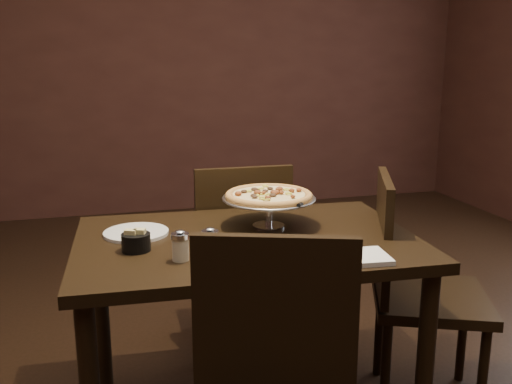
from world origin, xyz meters
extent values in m
cube|color=black|center=(0.00, 3.51, 1.40)|extent=(6.00, 0.02, 2.80)
cube|color=black|center=(-0.06, 0.07, 0.77)|extent=(1.32, 0.92, 0.04)
cylinder|color=black|center=(0.49, -0.32, 0.38)|extent=(0.06, 0.06, 0.75)
cylinder|color=black|center=(-0.61, 0.46, 0.38)|extent=(0.06, 0.06, 0.75)
cylinder|color=black|center=(0.53, 0.40, 0.38)|extent=(0.06, 0.06, 0.75)
cylinder|color=silver|center=(0.06, 0.18, 0.80)|extent=(0.13, 0.13, 0.01)
cylinder|color=silver|center=(0.06, 0.18, 0.85)|extent=(0.03, 0.03, 0.10)
cylinder|color=silver|center=(0.06, 0.18, 0.90)|extent=(0.09, 0.09, 0.01)
cylinder|color=#98989D|center=(0.06, 0.18, 0.91)|extent=(0.37, 0.37, 0.01)
torus|color=#98989D|center=(0.06, 0.18, 0.91)|extent=(0.37, 0.37, 0.01)
cylinder|color=#9F6A2F|center=(0.06, 0.18, 0.92)|extent=(0.34, 0.34, 0.01)
torus|color=#9F6A2F|center=(0.06, 0.18, 0.92)|extent=(0.35, 0.35, 0.03)
cylinder|color=#D8B476|center=(0.06, 0.18, 0.93)|extent=(0.29, 0.29, 0.01)
cylinder|color=beige|center=(-0.34, -0.11, 0.83)|extent=(0.06, 0.06, 0.08)
cylinder|color=silver|center=(-0.34, -0.11, 0.88)|extent=(0.06, 0.06, 0.02)
ellipsoid|color=silver|center=(-0.34, -0.11, 0.89)|extent=(0.03, 0.03, 0.01)
cylinder|color=maroon|center=(-0.23, -0.10, 0.83)|extent=(0.05, 0.05, 0.07)
cylinder|color=silver|center=(-0.23, -0.10, 0.88)|extent=(0.06, 0.06, 0.02)
ellipsoid|color=silver|center=(-0.23, -0.10, 0.89)|extent=(0.03, 0.03, 0.01)
cylinder|color=black|center=(-0.47, 0.03, 0.83)|extent=(0.10, 0.10, 0.06)
cube|color=#D4C37A|center=(-0.49, 0.03, 0.84)|extent=(0.05, 0.04, 0.07)
cube|color=#D4C37A|center=(-0.46, 0.03, 0.84)|extent=(0.05, 0.04, 0.07)
cube|color=white|center=(0.26, -0.27, 0.80)|extent=(0.17, 0.17, 0.02)
cylinder|color=white|center=(-0.46, 0.22, 0.80)|extent=(0.25, 0.25, 0.01)
cylinder|color=white|center=(-0.01, -0.20, 0.80)|extent=(0.26, 0.26, 0.01)
cone|color=silver|center=(0.15, 0.05, 0.91)|extent=(0.14, 0.14, 0.00)
cylinder|color=black|center=(0.15, 0.05, 0.92)|extent=(0.08, 0.10, 0.02)
cube|color=black|center=(0.05, 0.73, 0.46)|extent=(0.46, 0.46, 0.04)
cube|color=black|center=(0.05, 0.53, 0.74)|extent=(0.45, 0.04, 0.48)
cylinder|color=black|center=(0.24, 0.91, 0.22)|extent=(0.04, 0.04, 0.44)
cylinder|color=black|center=(-0.13, 0.92, 0.22)|extent=(0.04, 0.04, 0.44)
cylinder|color=black|center=(0.23, 0.55, 0.22)|extent=(0.04, 0.04, 0.44)
cylinder|color=black|center=(-0.14, 0.55, 0.22)|extent=(0.04, 0.04, 0.44)
cube|color=black|center=(-0.14, -0.52, 0.75)|extent=(0.45, 0.19, 0.48)
cube|color=black|center=(0.72, 0.02, 0.47)|extent=(0.61, 0.61, 0.04)
cube|color=black|center=(0.53, 0.10, 0.75)|extent=(0.21, 0.43, 0.48)
cylinder|color=black|center=(0.82, -0.22, 0.22)|extent=(0.04, 0.04, 0.45)
cylinder|color=black|center=(0.97, 0.12, 0.22)|extent=(0.04, 0.04, 0.45)
cylinder|color=black|center=(0.47, -0.07, 0.22)|extent=(0.04, 0.04, 0.45)
cylinder|color=black|center=(0.62, 0.27, 0.22)|extent=(0.04, 0.04, 0.45)
camera|label=1|loc=(-0.58, -1.92, 1.46)|focal=40.00mm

